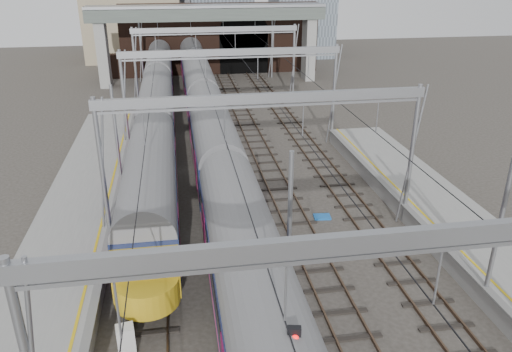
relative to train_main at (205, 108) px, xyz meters
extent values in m
plane|color=#38332D|center=(2.00, -25.15, -2.54)|extent=(160.00, 160.00, 0.00)
cube|color=gray|center=(-8.20, -22.65, -1.99)|extent=(4.20, 55.00, 1.10)
cube|color=slate|center=(-6.15, -22.65, -1.49)|extent=(0.35, 55.00, 0.12)
cube|color=gold|center=(-6.65, -22.65, -1.42)|extent=(0.12, 55.00, 0.01)
cube|color=slate|center=(10.15, -26.65, -1.49)|extent=(0.35, 47.00, 0.12)
cube|color=#4C3828|center=(-4.72, -10.15, -2.45)|extent=(0.08, 80.00, 0.16)
cube|color=#4C3828|center=(-3.28, -10.15, -2.45)|extent=(0.08, 80.00, 0.16)
cube|color=black|center=(-4.00, -10.15, -2.52)|extent=(2.40, 80.00, 0.14)
cube|color=#4C3828|center=(-0.72, -10.15, -2.45)|extent=(0.08, 80.00, 0.16)
cube|color=#4C3828|center=(0.72, -10.15, -2.45)|extent=(0.08, 80.00, 0.16)
cube|color=black|center=(0.00, -10.15, -2.52)|extent=(2.40, 80.00, 0.14)
cube|color=#4C3828|center=(3.28, -10.15, -2.45)|extent=(0.08, 80.00, 0.16)
cube|color=#4C3828|center=(4.72, -10.15, -2.45)|extent=(0.08, 80.00, 0.16)
cube|color=black|center=(4.00, -10.15, -2.52)|extent=(2.40, 80.00, 0.14)
cube|color=#4C3828|center=(7.28, -10.15, -2.45)|extent=(0.08, 80.00, 0.16)
cube|color=#4C3828|center=(8.72, -10.15, -2.45)|extent=(0.08, 80.00, 0.16)
cube|color=black|center=(8.00, -10.15, -2.52)|extent=(2.40, 80.00, 0.14)
cube|color=gray|center=(2.00, -31.15, 5.06)|extent=(16.80, 0.28, 0.50)
cylinder|color=gray|center=(-6.20, -17.15, 1.46)|extent=(0.24, 0.24, 8.00)
cylinder|color=gray|center=(10.20, -17.15, 1.46)|extent=(0.24, 0.24, 8.00)
cube|color=gray|center=(2.00, -17.15, 5.06)|extent=(16.80, 0.28, 0.50)
cylinder|color=gray|center=(-6.20, -3.15, 1.46)|extent=(0.24, 0.24, 8.00)
cylinder|color=gray|center=(10.20, -3.15, 1.46)|extent=(0.24, 0.24, 8.00)
cube|color=gray|center=(2.00, -3.15, 5.06)|extent=(16.80, 0.28, 0.50)
cylinder|color=gray|center=(-6.20, 10.85, 1.46)|extent=(0.24, 0.24, 8.00)
cylinder|color=gray|center=(10.20, 10.85, 1.46)|extent=(0.24, 0.24, 8.00)
cube|color=gray|center=(2.00, 10.85, 5.06)|extent=(16.80, 0.28, 0.50)
cylinder|color=gray|center=(-6.20, 22.85, 1.46)|extent=(0.24, 0.24, 8.00)
cylinder|color=gray|center=(10.20, 22.85, 1.46)|extent=(0.24, 0.24, 8.00)
cube|color=gray|center=(2.00, 22.85, 5.06)|extent=(16.80, 0.28, 0.50)
cube|color=black|center=(-4.00, -10.15, 2.96)|extent=(0.03, 80.00, 0.03)
cube|color=black|center=(0.00, -10.15, 2.96)|extent=(0.03, 80.00, 0.03)
cube|color=black|center=(4.00, -10.15, 2.96)|extent=(0.03, 80.00, 0.03)
cube|color=black|center=(8.00, -10.15, 2.96)|extent=(0.03, 80.00, 0.03)
cube|color=#311D15|center=(4.00, 26.85, 1.96)|extent=(26.00, 2.00, 9.00)
cube|color=black|center=(7.00, 25.83, 0.06)|extent=(6.50, 0.10, 5.20)
cylinder|color=black|center=(7.00, 25.83, 2.66)|extent=(6.50, 0.10, 6.50)
cube|color=#311D15|center=(-8.00, 25.85, -1.04)|extent=(6.00, 1.50, 3.00)
cube|color=gray|center=(-10.50, 20.85, 1.56)|extent=(1.20, 2.50, 8.20)
cube|color=gray|center=(14.50, 20.85, 1.56)|extent=(1.20, 2.50, 8.20)
cube|color=#545F58|center=(2.00, 20.85, 5.66)|extent=(28.00, 3.00, 1.40)
cube|color=gray|center=(2.00, 20.85, 6.56)|extent=(28.00, 3.00, 0.30)
cube|color=black|center=(0.00, 0.08, -2.19)|extent=(2.23, 66.22, 0.70)
cube|color=#131942|center=(0.00, 0.08, -0.27)|extent=(2.84, 66.22, 2.54)
cylinder|color=slate|center=(0.00, 0.08, 1.00)|extent=(2.79, 65.72, 2.79)
cube|color=black|center=(0.00, 0.08, 0.14)|extent=(2.86, 65.02, 0.76)
cube|color=#DC4475|center=(0.00, 0.08, -0.98)|extent=(2.86, 65.22, 0.12)
cube|color=black|center=(-4.00, 0.83, -2.19)|extent=(2.19, 48.57, 0.70)
cube|color=#131942|center=(-4.00, 0.83, -0.30)|extent=(2.79, 48.57, 2.49)
cylinder|color=slate|center=(-4.00, 0.83, 0.95)|extent=(2.73, 48.07, 2.73)
cube|color=black|center=(-4.00, 0.83, 0.10)|extent=(2.81, 47.37, 0.75)
cube|color=#DC4475|center=(-4.00, 0.83, -0.99)|extent=(2.81, 47.57, 0.12)
cube|color=gold|center=(-4.00, -23.60, -0.40)|extent=(2.73, 0.60, 2.29)
cube|color=black|center=(-4.00, -23.77, 0.20)|extent=(2.09, 0.08, 1.00)
cylinder|color=black|center=(-3.39, -21.63, -0.37)|extent=(0.14, 0.14, 4.33)
cube|color=black|center=(-3.39, -21.81, 1.52)|extent=(0.36, 0.29, 0.81)
sphere|color=red|center=(-3.39, -21.93, 1.70)|extent=(0.16, 0.16, 0.16)
cube|color=black|center=(0.30, -30.99, 2.11)|extent=(0.39, 0.25, 0.93)
sphere|color=red|center=(0.30, -31.11, 2.32)|extent=(0.19, 0.19, 0.19)
cube|color=silver|center=(-4.78, -25.57, -1.88)|extent=(0.74, 0.65, 1.32)
cube|color=#185EB5|center=(1.36, -17.70, -2.49)|extent=(0.99, 0.77, 0.11)
cube|color=#185EB5|center=(5.68, -16.02, -2.48)|extent=(1.04, 0.78, 0.11)
camera|label=1|loc=(-2.35, -40.99, 11.24)|focal=35.00mm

